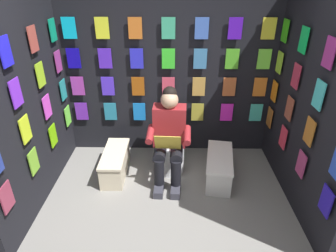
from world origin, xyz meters
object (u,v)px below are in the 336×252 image
object	(u,v)px
person_reading	(169,136)
comic_longbox_near	(219,167)
comic_longbox_far	(115,163)
toilet	(170,146)

from	to	relation	value
person_reading	comic_longbox_near	bearing A→B (deg)	-179.95
comic_longbox_far	toilet	bearing A→B (deg)	-166.25
toilet	comic_longbox_near	world-z (taller)	toilet
person_reading	toilet	bearing A→B (deg)	-89.62
toilet	comic_longbox_far	distance (m)	0.75
toilet	person_reading	distance (m)	0.35
comic_longbox_far	comic_longbox_near	bearing A→B (deg)	176.40
toilet	person_reading	world-z (taller)	person_reading
comic_longbox_near	comic_longbox_far	xyz separation A→B (m)	(1.33, -0.08, -0.01)
person_reading	comic_longbox_far	distance (m)	0.83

